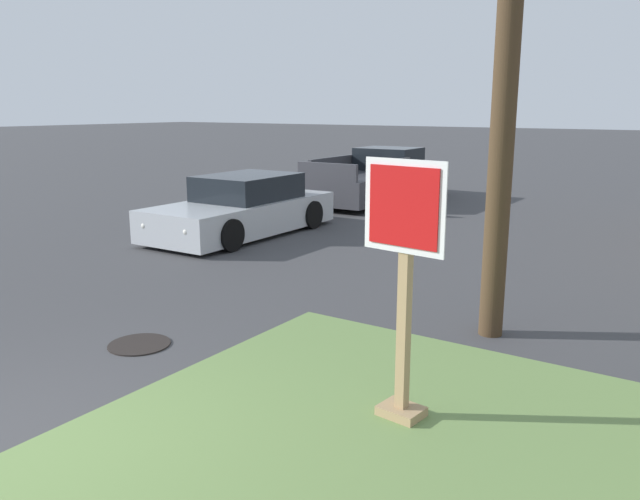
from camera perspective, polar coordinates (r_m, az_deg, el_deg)
grass_corner_patch at (r=4.89m, az=1.32°, el=-19.55°), size 4.49×5.79×0.08m
stop_sign at (r=5.24m, az=7.49°, el=-4.08°), size 0.74×0.32×2.18m
manhole_cover at (r=7.61m, az=-15.86°, el=-8.13°), size 0.70×0.70×0.02m
parked_sedan_silver at (r=13.57m, az=-6.89°, el=3.68°), size 1.97×4.48×1.25m
pickup_truck_charcoal at (r=18.43m, az=5.18°, el=6.32°), size 2.13×5.42×1.48m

